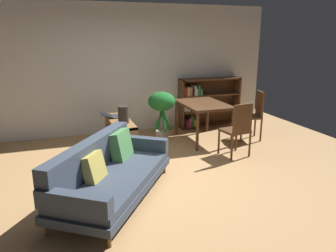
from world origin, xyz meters
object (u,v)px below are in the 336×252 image
Objects in this scene: potted_floor_plant at (162,106)px; bookshelf at (204,103)px; media_console at (121,136)px; dining_table at (203,107)px; dining_chair_near at (238,127)px; open_laptop at (114,116)px; dining_chair_far at (253,113)px; desk_speaker at (123,115)px; fabric_couch at (109,171)px.

bookshelf is at bearing 31.85° from potted_floor_plant.
dining_table reaches higher than media_console.
bookshelf is at bearing 26.32° from media_console.
media_console is 2.10m from dining_chair_near.
media_console is at bearing -77.09° from open_laptop.
bookshelf is (-0.50, 1.25, 0.00)m from dining_chair_far.
open_laptop is at bearing -159.88° from bookshelf.
dining_chair_near is at bearing -136.04° from dining_chair_far.
desk_speaker is 1.69m from dining_table.
desk_speaker reaches higher than dining_table.
open_laptop is at bearing 171.00° from dining_chair_far.
desk_speaker is 0.99m from potted_floor_plant.
dining_chair_far is at bearing -3.76° from media_console.
fabric_couch is 1.78m from media_console.
fabric_couch is 4.66× the size of open_laptop.
dining_chair_far is (2.67, -0.18, 0.26)m from media_console.
bookshelf reaches higher than dining_chair_far.
fabric_couch is 3.86m from bookshelf.
potted_floor_plant is 1.86m from dining_chair_far.
dining_table is at bearing -116.20° from bookshelf.
potted_floor_plant reaches higher than desk_speaker.
potted_floor_plant is (1.36, 1.99, 0.37)m from fabric_couch.
desk_speaker is at bearing -84.23° from media_console.
open_laptop is 0.39× the size of dining_table.
media_console is at bearing -177.39° from dining_table.
potted_floor_plant reaches higher than fabric_couch.
bookshelf reaches higher than dining_table.
open_laptop is 0.51m from desk_speaker.
fabric_couch is 2.27× the size of dining_chair_near.
dining_table is (2.16, 1.79, 0.32)m from fabric_couch.
dining_chair_far is at bearing -9.00° from open_laptop.
dining_table is at bearing 98.91° from dining_chair_near.
potted_floor_plant is 1.53m from bookshelf.
media_console is 1.22× the size of potted_floor_plant.
dining_chair_near is (1.82, -0.75, -0.20)m from desk_speaker.
dining_table is at bearing 2.61° from media_console.
potted_floor_plant reaches higher than dining_table.
open_laptop is at bearing 174.08° from dining_table.
open_laptop is 2.27m from dining_chair_near.
potted_floor_plant is at bearing 30.19° from desk_speaker.
dining_chair_near is (1.85, -0.97, 0.25)m from media_console.
open_laptop is at bearing -179.16° from potted_floor_plant.
dining_table is 1.24× the size of dining_chair_near.
open_laptop is 0.46× the size of potted_floor_plant.
bookshelf is at bearing 31.20° from desk_speaker.
desk_speaker is 2.66m from dining_chair_far.
dining_table is 1.20× the size of dining_chair_far.
open_laptop is 0.49× the size of dining_chair_near.
dining_chair_near reaches higher than dining_table.
potted_floor_plant is 1.05× the size of dining_chair_near.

